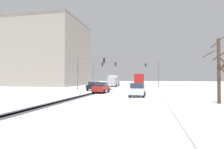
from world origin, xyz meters
The scene contains 14 objects.
ground_plane centered at (0.00, 0.00, 0.00)m, with size 300.00×300.00×0.00m, color silver.
wheel_track_left_lane centered at (-2.19, 15.67, 0.00)m, with size 1.04×34.47×0.01m, color #424247.
wheel_track_right_lane centered at (-2.65, 15.67, 0.00)m, with size 0.90×34.47×0.01m, color #424247.
sidewalk_kerb_right centered at (9.25, 14.10, 0.06)m, with size 4.00×34.47×0.12m, color white.
traffic_signal_far_right centered at (6.64, 41.41, 4.34)m, with size 4.64×0.49×6.50m.
traffic_signal_near_left centered at (-5.72, 27.46, 4.51)m, with size 7.46×0.63×6.50m.
traffic_signal_far_left centered at (-5.81, 37.29, 4.64)m, with size 5.94×0.48×6.50m.
car_black_lead centered at (-4.21, 26.18, 0.82)m, with size 1.87×4.12×1.62m.
car_red_second centered at (-1.38, 20.51, 0.82)m, with size 1.92×4.14×1.62m.
car_white_third centered at (4.33, 16.15, 0.82)m, with size 1.85×4.11×1.62m.
bus_oncoming centered at (2.79, 46.97, 1.99)m, with size 2.97×11.08×3.38m.
box_truck_delivery centered at (-3.87, 43.31, 1.63)m, with size 2.42×7.44×3.02m.
bare_tree_sidewalk_near centered at (11.78, 11.06, 3.06)m, with size 2.50×1.90×5.92m.
office_building_far_left_block centered at (-26.80, 47.57, 9.90)m, with size 23.31×21.14×19.79m.
Camera 1 is at (5.91, -6.94, 2.18)m, focal length 30.34 mm.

